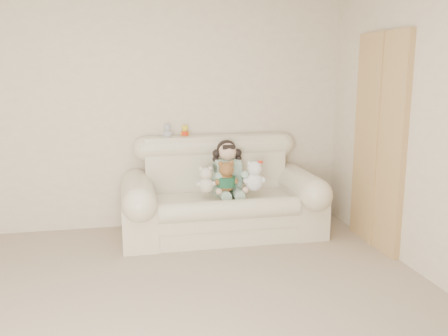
# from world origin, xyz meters

# --- Properties ---
(wall_back) EXTENTS (4.50, 0.00, 4.50)m
(wall_back) POSITION_xyz_m (0.00, 2.50, 1.30)
(wall_back) COLOR beige
(wall_back) RESTS_ON ground
(sofa) EXTENTS (2.10, 0.95, 1.03)m
(sofa) POSITION_xyz_m (0.78, 2.00, 0.52)
(sofa) COLOR #F1E8C2
(sofa) RESTS_ON floor
(door_panel) EXTENTS (0.06, 0.90, 2.10)m
(door_panel) POSITION_xyz_m (2.22, 1.40, 1.05)
(door_panel) COLOR #9F7644
(door_panel) RESTS_ON floor
(seated_child) EXTENTS (0.42, 0.49, 0.60)m
(seated_child) POSITION_xyz_m (0.85, 2.08, 0.72)
(seated_child) COLOR #367D57
(seated_child) RESTS_ON sofa
(brown_teddy) EXTENTS (0.29, 0.25, 0.38)m
(brown_teddy) POSITION_xyz_m (0.80, 1.88, 0.69)
(brown_teddy) COLOR brown
(brown_teddy) RESTS_ON sofa
(white_cat) EXTENTS (0.25, 0.19, 0.38)m
(white_cat) POSITION_xyz_m (1.09, 1.87, 0.69)
(white_cat) COLOR white
(white_cat) RESTS_ON sofa
(cream_teddy) EXTENTS (0.25, 0.23, 0.33)m
(cream_teddy) POSITION_xyz_m (0.58, 1.88, 0.66)
(cream_teddy) COLOR silver
(cream_teddy) RESTS_ON sofa
(yellow_mini_bear) EXTENTS (0.13, 0.11, 0.17)m
(yellow_mini_bear) POSITION_xyz_m (0.44, 2.38, 1.09)
(yellow_mini_bear) COLOR yellow
(yellow_mini_bear) RESTS_ON sofa
(grey_mini_plush) EXTENTS (0.14, 0.12, 0.18)m
(grey_mini_plush) POSITION_xyz_m (0.24, 2.36, 1.10)
(grey_mini_plush) COLOR #B3B3BA
(grey_mini_plush) RESTS_ON sofa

